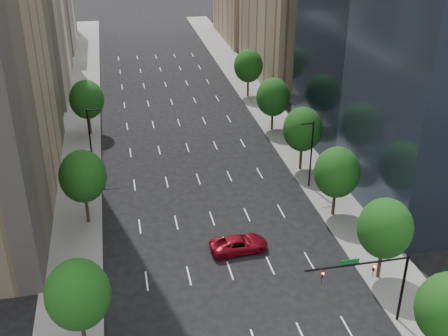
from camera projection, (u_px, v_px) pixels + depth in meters
sidewalk_left at (77, 190)px, 70.78m from camera, size 6.00×200.00×0.15m
sidewalk_right at (310, 168)px, 76.30m from camera, size 6.00×200.00×0.15m
filler_left at (41, 7)px, 131.50m from camera, size 14.00×26.00×18.00m
parking_tan_right at (293, 0)px, 106.22m from camera, size 14.00×30.00×30.00m
filler_right at (250, 5)px, 138.24m from camera, size 14.00×26.00×16.00m
tree_right_1 at (385, 228)px, 52.49m from camera, size 5.20×5.20×8.75m
tree_right_2 at (337, 172)px, 63.05m from camera, size 5.20×5.20×8.61m
tree_right_3 at (303, 129)px, 73.41m from camera, size 5.20×5.20×8.89m
tree_right_4 at (273, 97)px, 85.84m from camera, size 5.20×5.20×8.46m
tree_right_5 at (248, 66)px, 99.70m from camera, size 5.20×5.20×8.75m
tree_left_0 at (78, 295)px, 44.01m from camera, size 5.20×5.20×8.75m
tree_left_1 at (83, 176)px, 61.40m from camera, size 5.20×5.20×8.97m
tree_left_2 at (87, 100)px, 84.26m from camera, size 5.20×5.20×8.68m
streetlight_rn at (311, 153)px, 69.41m from camera, size 1.70×0.20×9.00m
streetlight_ln at (90, 138)px, 73.37m from camera, size 1.70×0.20×9.00m
traffic_signal at (378, 277)px, 46.88m from camera, size 9.12×0.40×7.38m
car_red_far at (239, 244)px, 58.76m from camera, size 6.32×3.29×1.70m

